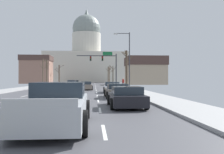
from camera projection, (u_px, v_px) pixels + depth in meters
The scene contains 22 objects.
ground at pixel (70, 91), 31.51m from camera, with size 20.00×180.00×0.20m.
signal_gantry at pixel (105, 62), 47.22m from camera, with size 7.91×0.41×6.83m.
street_lamp_right at pixel (127, 56), 33.70m from camera, with size 2.32×0.24×8.07m.
capitol_building at pixel (86, 59), 101.95m from camera, with size 33.77×19.18×31.27m.
sedan_near_00 at pixel (86, 85), 42.65m from camera, with size 2.12×4.56×1.17m.
sedan_near_01 at pixel (86, 86), 35.44m from camera, with size 2.08×4.60×1.21m.
sedan_near_02 at pixel (112, 88), 28.67m from camera, with size 2.18×4.39×1.28m.
sedan_near_03 at pixel (117, 91), 21.28m from camera, with size 2.16×4.72×1.24m.
sedan_near_04 at pixel (126, 97), 14.32m from camera, with size 2.14×4.22×1.24m.
pickup_truck_near_05 at pixel (57, 106), 8.71m from camera, with size 2.34×5.42×1.58m.
sedan_oncoming_00 at pixel (72, 83), 53.55m from camera, with size 2.13×4.61×1.27m.
sedan_oncoming_01 at pixel (75, 83), 63.46m from camera, with size 2.05×4.40×1.18m.
flank_building_00 at pixel (37, 69), 76.93m from camera, with size 9.48×8.03×8.95m.
flank_building_01 at pixel (145, 70), 65.65m from camera, with size 10.54×9.22×7.59m.
bare_tree_00 at pixel (108, 74), 86.24m from camera, with size 2.21×1.78×6.11m.
bare_tree_01 at pixel (47, 72), 60.93m from camera, with size 2.17×1.37×6.50m.
bare_tree_02 at pixel (113, 74), 65.16m from camera, with size 2.17×1.81×5.22m.
bare_tree_03 at pixel (59, 73), 78.79m from camera, with size 2.96×2.34×6.02m.
bare_tree_04 at pixel (109, 75), 76.32m from camera, with size 2.47×1.35×5.61m.
bare_tree_05 at pixel (43, 71), 54.89m from camera, with size 2.19×2.23×6.10m.
bare_tree_06 at pixel (127, 68), 35.04m from camera, with size 1.86×1.62×5.78m.
pedestrian_00 at pixel (123, 82), 38.92m from camera, with size 0.35×0.34×1.64m.
Camera 1 is at (3.17, -31.85, 1.74)m, focal length 38.23 mm.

